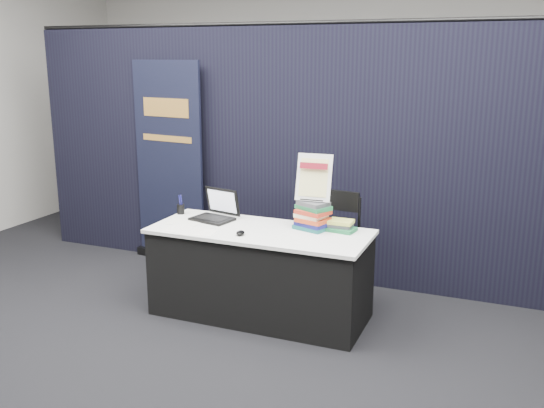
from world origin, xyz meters
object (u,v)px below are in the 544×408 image
Objects in this scene: pullup_banner at (169,175)px; stacking_chair at (328,245)px; laptop at (215,212)px; book_stack_short at (341,225)px; info_sign at (314,178)px; display_table at (260,273)px; book_stack_tall at (312,215)px.

pullup_banner reaches higher than stacking_chair.
laptop is 1.80× the size of book_stack_short.
book_stack_short is at bearing -39.05° from stacking_chair.
pullup_banner is at bearing 170.72° from stacking_chair.
info_sign is (0.88, 0.06, 0.36)m from laptop.
laptop is 1.02m from stacking_chair.
display_table is at bearing -133.22° from stacking_chair.
pullup_banner is (-1.83, 0.77, 0.06)m from book_stack_tall.
info_sign is 0.19× the size of pullup_banner.
display_table is 0.78m from book_stack_short.
book_stack_short reaches higher than display_table.
stacking_chair is at bearing 25.76° from laptop.
laptop reaches higher than book_stack_short.
book_stack_tall is at bearing 24.62° from display_table.
info_sign reaches higher than book_stack_tall.
book_stack_short is at bearing 12.07° from book_stack_tall.
book_stack_tall is 0.75× the size of info_sign.
laptop is at bearing -176.08° from book_stack_short.
book_stack_tall is 0.14× the size of pullup_banner.
laptop is 0.38× the size of stacking_chair.
stacking_chair is (0.96, 0.24, -0.25)m from laptop.
display_table is 0.86× the size of pullup_banner.
pullup_banner is 2.08× the size of stacking_chair.
book_stack_tall is 0.31m from info_sign.
stacking_chair is (1.91, -0.56, -0.37)m from pullup_banner.
book_stack_tall is at bearing 13.60° from laptop.
book_stack_tall reaches higher than display_table.
book_stack_short is 0.32m from stacking_chair.
laptop is at bearing -32.59° from pullup_banner.
stacking_chair is at bearing 133.93° from book_stack_short.
display_table is at bearing -155.38° from book_stack_tall.
display_table is at bearing -25.84° from pullup_banner.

